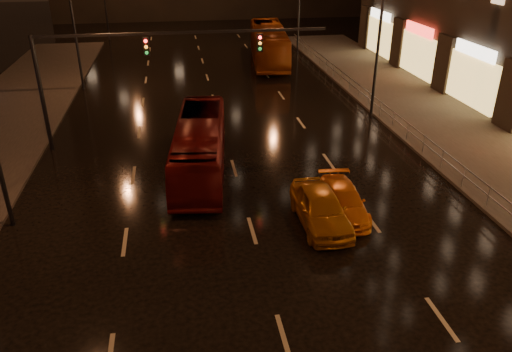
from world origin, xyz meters
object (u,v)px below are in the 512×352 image
(bus_red, at_px, (200,146))
(taxi_near, at_px, (320,208))
(bus_curb, at_px, (269,44))
(taxi_far, at_px, (343,201))

(bus_red, height_order, taxi_near, bus_red)
(bus_curb, bearing_deg, taxi_far, -87.63)
(bus_red, bearing_deg, taxi_far, -36.15)
(bus_red, relative_size, taxi_far, 2.37)
(bus_curb, xyz_separation_m, taxi_near, (-3.19, -28.36, -0.93))
(bus_red, bearing_deg, taxi_near, -46.37)
(taxi_far, bearing_deg, taxi_near, -144.65)
(bus_curb, distance_m, taxi_far, 27.76)
(bus_red, xyz_separation_m, bus_curb, (7.66, 22.44, 0.33))
(bus_curb, bearing_deg, taxi_near, -89.91)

